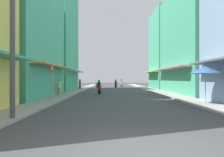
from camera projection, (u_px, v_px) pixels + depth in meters
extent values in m
plane|color=#424244|center=(116.00, 91.00, 27.88)|extent=(119.82, 119.82, 0.00)
cube|color=#9E9991|center=(77.00, 91.00, 27.85)|extent=(1.84, 62.46, 0.12)
cube|color=#ADA89E|center=(155.00, 91.00, 27.91)|extent=(1.84, 62.46, 0.12)
cube|color=#4CB28C|center=(17.00, 25.00, 18.60)|extent=(6.00, 10.74, 13.16)
cube|color=#D88C4C|center=(56.00, 67.00, 18.62)|extent=(1.10, 9.67, 0.12)
cube|color=#4CB28C|center=(53.00, 39.00, 29.81)|extent=(6.00, 9.68, 14.91)
cube|color=silver|center=(76.00, 71.00, 29.82)|extent=(1.10, 8.71, 0.12)
cube|color=#4CB28C|center=(200.00, 41.00, 22.72)|extent=(6.00, 11.97, 11.86)
cube|color=#B7727F|center=(169.00, 69.00, 22.70)|extent=(1.10, 10.77, 0.12)
cube|color=#4CB28C|center=(172.00, 50.00, 33.31)|extent=(6.00, 8.16, 12.66)
cube|color=#EFD159|center=(150.00, 72.00, 33.29)|extent=(1.10, 7.35, 0.12)
cylinder|color=black|center=(100.00, 92.00, 21.63)|extent=(0.18, 0.57, 0.56)
cylinder|color=black|center=(99.00, 91.00, 22.86)|extent=(0.18, 0.57, 0.56)
cube|color=red|center=(99.00, 90.00, 22.30)|extent=(0.45, 1.03, 0.24)
cube|color=black|center=(99.00, 88.00, 22.50)|extent=(0.37, 0.60, 0.14)
cylinder|color=red|center=(100.00, 88.00, 21.76)|extent=(0.28, 0.28, 0.45)
cylinder|color=black|center=(100.00, 86.00, 21.76)|extent=(0.55, 0.12, 0.03)
cylinder|color=#262628|center=(99.00, 85.00, 22.45)|extent=(0.34, 0.34, 0.55)
sphere|color=#197233|center=(99.00, 81.00, 22.45)|extent=(0.26, 0.26, 0.26)
cylinder|color=black|center=(97.00, 86.00, 37.91)|extent=(0.19, 0.56, 0.56)
cylinder|color=black|center=(96.00, 86.00, 39.14)|extent=(0.19, 0.56, 0.56)
cube|color=#197233|center=(96.00, 85.00, 38.57)|extent=(0.48, 1.04, 0.24)
cube|color=black|center=(96.00, 84.00, 38.77)|extent=(0.39, 0.61, 0.14)
cylinder|color=#197233|center=(97.00, 84.00, 38.04)|extent=(0.28, 0.28, 0.45)
cylinder|color=black|center=(97.00, 83.00, 38.04)|extent=(0.54, 0.14, 0.03)
cylinder|color=black|center=(117.00, 86.00, 38.21)|extent=(0.19, 0.56, 0.56)
cylinder|color=black|center=(115.00, 86.00, 36.99)|extent=(0.19, 0.56, 0.56)
cube|color=#1E38B7|center=(116.00, 85.00, 37.55)|extent=(0.48, 1.04, 0.24)
cube|color=black|center=(116.00, 84.00, 37.35)|extent=(0.39, 0.61, 0.14)
cylinder|color=#1E38B7|center=(116.00, 84.00, 38.09)|extent=(0.28, 0.28, 0.45)
cylinder|color=black|center=(116.00, 83.00, 38.09)|extent=(0.54, 0.14, 0.03)
cylinder|color=#262628|center=(116.00, 82.00, 37.40)|extent=(0.34, 0.34, 0.55)
sphere|color=red|center=(116.00, 80.00, 37.40)|extent=(0.26, 0.26, 0.26)
cylinder|color=black|center=(122.00, 86.00, 42.20)|extent=(0.16, 0.57, 0.56)
cylinder|color=black|center=(121.00, 85.00, 43.44)|extent=(0.16, 0.57, 0.56)
cube|color=#B2B2B7|center=(121.00, 84.00, 42.87)|extent=(0.42, 1.03, 0.24)
cube|color=black|center=(121.00, 83.00, 43.07)|extent=(0.36, 0.59, 0.14)
cylinder|color=#B2B2B7|center=(122.00, 83.00, 42.32)|extent=(0.28, 0.28, 0.45)
cylinder|color=black|center=(122.00, 82.00, 42.32)|extent=(0.55, 0.11, 0.03)
cylinder|color=#BF8C3F|center=(121.00, 82.00, 43.02)|extent=(0.34, 0.34, 0.55)
sphere|color=black|center=(121.00, 80.00, 43.02)|extent=(0.26, 0.26, 0.26)
cylinder|color=#262628|center=(80.00, 87.00, 31.68)|extent=(0.28, 0.28, 0.78)
cylinder|color=#99333F|center=(80.00, 82.00, 31.68)|extent=(0.34, 0.34, 0.66)
sphere|color=#9E7256|center=(80.00, 79.00, 31.68)|extent=(0.22, 0.22, 0.22)
cylinder|color=#BF8C3F|center=(59.00, 92.00, 20.44)|extent=(0.28, 0.28, 0.77)
cylinder|color=beige|center=(59.00, 85.00, 20.44)|extent=(0.34, 0.34, 0.65)
sphere|color=#9E7256|center=(59.00, 80.00, 20.44)|extent=(0.22, 0.22, 0.22)
cylinder|color=#99999E|center=(205.00, 88.00, 12.61)|extent=(0.05, 0.05, 2.29)
cone|color=#335999|center=(205.00, 70.00, 12.61)|extent=(1.97, 1.97, 0.45)
cylinder|color=#4C4C4F|center=(12.00, 27.00, 8.15)|extent=(0.20, 0.20, 7.55)
cylinder|color=gray|center=(52.00, 85.00, 13.28)|extent=(0.07, 0.07, 2.60)
cylinder|color=red|center=(52.00, 69.00, 13.28)|extent=(0.02, 0.60, 0.60)
cube|color=white|center=(52.00, 69.00, 13.28)|extent=(0.03, 0.40, 0.10)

